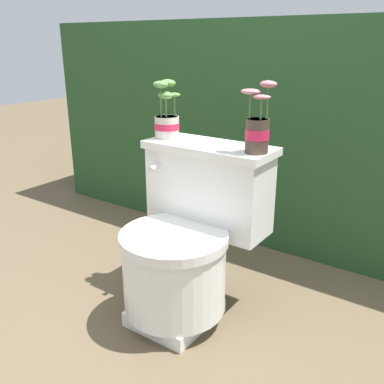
# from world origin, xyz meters

# --- Properties ---
(ground_plane) EXTENTS (12.00, 12.00, 0.00)m
(ground_plane) POSITION_xyz_m (0.00, 0.00, 0.00)
(ground_plane) COLOR brown
(hedge_backdrop) EXTENTS (3.02, 0.97, 1.14)m
(hedge_backdrop) POSITION_xyz_m (0.00, 1.30, 0.57)
(hedge_backdrop) COLOR #234723
(hedge_backdrop) RESTS_ON ground
(toilet) EXTENTS (0.51, 0.54, 0.66)m
(toilet) POSITION_xyz_m (-0.04, 0.14, 0.31)
(toilet) COLOR white
(toilet) RESTS_ON ground
(potted_plant_left) EXTENTS (0.10, 0.10, 0.23)m
(potted_plant_left) POSITION_xyz_m (-0.24, 0.28, 0.74)
(potted_plant_left) COLOR beige
(potted_plant_left) RESTS_ON toilet
(potted_plant_midleft) EXTENTS (0.12, 0.08, 0.25)m
(potted_plant_midleft) POSITION_xyz_m (0.18, 0.26, 0.75)
(potted_plant_midleft) COLOR #47382D
(potted_plant_midleft) RESTS_ON toilet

